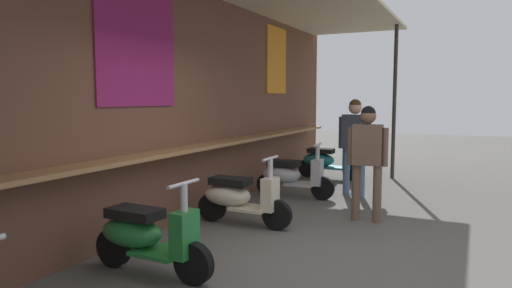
{
  "coord_description": "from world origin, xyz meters",
  "views": [
    {
      "loc": [
        -4.41,
        -1.81,
        1.74
      ],
      "look_at": [
        1.11,
        0.88,
        1.12
      ],
      "focal_mm": 31.78,
      "sensor_mm": 36.0,
      "label": 1
    }
  ],
  "objects": [
    {
      "name": "ground_plane",
      "position": [
        0.0,
        0.0,
        0.0
      ],
      "size": [
        37.77,
        37.77,
        0.0
      ],
      "primitive_type": "plane",
      "color": "#56544F"
    },
    {
      "name": "market_stall_facade",
      "position": [
        -0.01,
        1.86,
        1.91
      ],
      "size": [
        13.49,
        2.46,
        3.42
      ],
      "color": "brown",
      "rests_on": "ground_plane"
    },
    {
      "name": "scooter_green",
      "position": [
        -0.98,
        1.08,
        0.39
      ],
      "size": [
        0.46,
        1.4,
        0.97
      ],
      "rotation": [
        0.0,
        0.0,
        -1.59
      ],
      "color": "#237533",
      "rests_on": "ground_plane"
    },
    {
      "name": "scooter_cream",
      "position": [
        0.97,
        1.08,
        0.39
      ],
      "size": [
        0.46,
        1.4,
        0.97
      ],
      "rotation": [
        0.0,
        0.0,
        -1.57
      ],
      "color": "beige",
      "rests_on": "ground_plane"
    },
    {
      "name": "scooter_silver",
      "position": [
        2.91,
        1.08,
        0.39
      ],
      "size": [
        0.5,
        1.4,
        0.97
      ],
      "rotation": [
        0.0,
        0.0,
        -1.5
      ],
      "color": "#B2B5BA",
      "rests_on": "ground_plane"
    },
    {
      "name": "scooter_teal",
      "position": [
        5.0,
        1.08,
        0.39
      ],
      "size": [
        0.46,
        1.4,
        0.97
      ],
      "rotation": [
        0.0,
        0.0,
        -1.59
      ],
      "color": "#197075",
      "rests_on": "ground_plane"
    },
    {
      "name": "shopper_with_handbag",
      "position": [
        3.51,
        0.09,
        1.06
      ],
      "size": [
        0.27,
        0.67,
        1.72
      ],
      "rotation": [
        0.0,
        0.0,
        -0.07
      ],
      "color": "slate",
      "rests_on": "ground_plane"
    },
    {
      "name": "shopper_browsing",
      "position": [
        1.93,
        -0.46,
        1.0
      ],
      "size": [
        0.22,
        0.56,
        1.63
      ],
      "rotation": [
        0.0,
        0.0,
        3.2
      ],
      "color": "brown",
      "rests_on": "ground_plane"
    }
  ]
}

